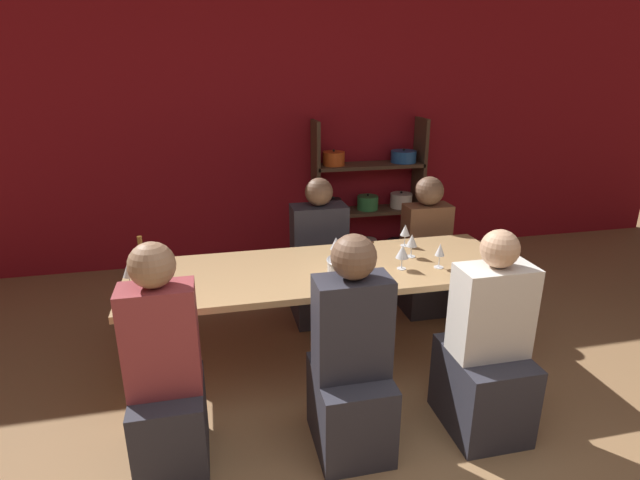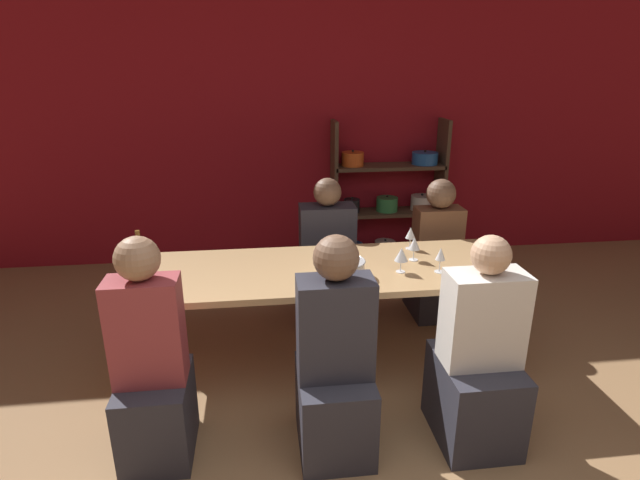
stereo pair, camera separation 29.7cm
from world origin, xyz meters
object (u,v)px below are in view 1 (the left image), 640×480
object	(u,v)px
person_near_c	(486,360)
shelf_unit	(369,205)
person_far_a	(319,268)
person_far_b	(424,260)
wine_glass_red_a	(128,271)
person_near_b	(167,387)
wine_glass_white_a	(405,231)
wine_glass_red_c	(412,241)
mixing_bowl	(348,266)
wine_bottle_green	(144,273)
dining_table	(323,280)
wine_glass_red_b	(336,244)
wine_glass_white_b	(440,251)
person_near_a	(351,373)
wine_glass_empty_a	(402,252)

from	to	relation	value
person_near_c	shelf_unit	bearing A→B (deg)	85.69
person_far_a	person_far_b	xyz separation A→B (m)	(0.87, -0.07, 0.01)
wine_glass_red_a	person_far_a	bearing A→B (deg)	33.17
shelf_unit	person_near_b	xyz separation A→B (m)	(-1.87, -2.61, -0.10)
wine_glass_white_a	wine_glass_red_c	bearing A→B (deg)	-100.15
mixing_bowl	person_far_a	world-z (taller)	person_far_a
wine_glass_red_c	person_far_a	size ratio (longest dim) A/B	0.14
wine_bottle_green	person_far_a	size ratio (longest dim) A/B	0.31
shelf_unit	dining_table	size ratio (longest dim) A/B	0.59
mixing_bowl	person_near_b	world-z (taller)	person_near_b
wine_glass_red_a	person_far_a	size ratio (longest dim) A/B	0.15
wine_glass_red_b	wine_glass_red_c	distance (m)	0.50
wine_glass_red_a	wine_glass_white_b	size ratio (longest dim) A/B	1.09
person_far_b	person_near_c	distance (m)	1.46
person_near_a	dining_table	bearing A→B (deg)	87.79
person_far_a	person_near_c	world-z (taller)	person_near_c
person_far_a	wine_glass_white_b	bearing A→B (deg)	122.76
wine_glass_empty_a	person_far_b	world-z (taller)	person_far_b
wine_glass_white_b	dining_table	bearing A→B (deg)	167.32
wine_bottle_green	wine_glass_white_a	xyz separation A→B (m)	(1.70, 0.45, -0.02)
mixing_bowl	wine_glass_red_c	world-z (taller)	wine_glass_red_c
shelf_unit	mixing_bowl	bearing A→B (deg)	-111.39
wine_glass_white_a	wine_glass_red_b	xyz separation A→B (m)	(-0.54, -0.14, -0.01)
wine_bottle_green	person_near_b	bearing A→B (deg)	-77.55
person_near_b	person_far_b	bearing A→B (deg)	34.78
wine_glass_red_b	person_far_a	size ratio (longest dim) A/B	0.13
person_near_c	wine_glass_red_b	bearing A→B (deg)	124.44
dining_table	wine_glass_white_b	distance (m)	0.76
person_near_a	wine_glass_red_c	bearing A→B (deg)	51.45
wine_bottle_green	person_near_a	distance (m)	1.24
wine_glass_empty_a	person_near_a	world-z (taller)	person_near_a
mixing_bowl	wine_glass_empty_a	distance (m)	0.36
shelf_unit	dining_table	bearing A→B (deg)	-115.72
dining_table	mixing_bowl	world-z (taller)	mixing_bowl
wine_glass_white_a	person_near_b	world-z (taller)	person_near_b
shelf_unit	mixing_bowl	size ratio (longest dim) A/B	5.53
wine_glass_red_b	wine_glass_white_b	xyz separation A→B (m)	(0.60, -0.29, 0.01)
person_near_c	person_near_b	bearing A→B (deg)	177.13
shelf_unit	wine_glass_red_c	bearing A→B (deg)	-99.58
wine_glass_white_a	person_near_b	distance (m)	1.89
wine_glass_red_b	wine_bottle_green	bearing A→B (deg)	-165.15
wine_glass_empty_a	person_near_b	bearing A→B (deg)	-158.63
wine_glass_red_c	person_far_b	xyz separation A→B (m)	(0.39, 0.61, -0.41)
person_near_c	person_near_a	bearing A→B (deg)	178.86
wine_glass_white_b	wine_glass_empty_a	bearing A→B (deg)	172.52
mixing_bowl	wine_bottle_green	distance (m)	1.17
wine_glass_empty_a	person_near_a	distance (m)	0.89
mixing_bowl	person_far_b	world-z (taller)	person_far_b
wine_glass_red_c	person_near_a	size ratio (longest dim) A/B	0.13
dining_table	person_far_a	xyz separation A→B (m)	(0.13, 0.74, -0.23)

